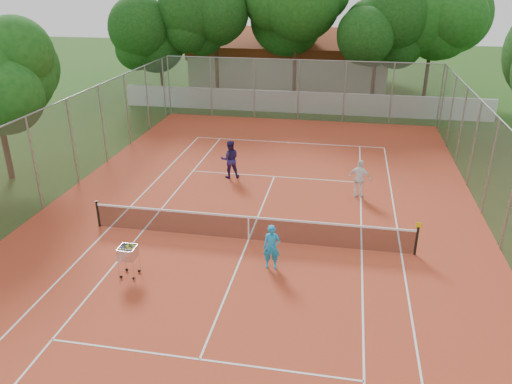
% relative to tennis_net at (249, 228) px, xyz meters
% --- Properties ---
extents(ground, '(120.00, 120.00, 0.00)m').
position_rel_tennis_net_xyz_m(ground, '(0.00, 0.00, -0.51)').
color(ground, '#1C3D10').
rests_on(ground, ground).
extents(court_pad, '(18.00, 34.00, 0.02)m').
position_rel_tennis_net_xyz_m(court_pad, '(0.00, 0.00, -0.50)').
color(court_pad, '#B13F22').
rests_on(court_pad, ground).
extents(court_lines, '(10.98, 23.78, 0.01)m').
position_rel_tennis_net_xyz_m(court_lines, '(0.00, 0.00, -0.49)').
color(court_lines, white).
rests_on(court_lines, court_pad).
extents(tennis_net, '(11.88, 0.10, 0.98)m').
position_rel_tennis_net_xyz_m(tennis_net, '(0.00, 0.00, 0.00)').
color(tennis_net, black).
rests_on(tennis_net, court_pad).
extents(perimeter_fence, '(18.00, 34.00, 4.00)m').
position_rel_tennis_net_xyz_m(perimeter_fence, '(0.00, 0.00, 1.49)').
color(perimeter_fence, slate).
rests_on(perimeter_fence, ground).
extents(boundary_wall, '(26.00, 0.30, 1.50)m').
position_rel_tennis_net_xyz_m(boundary_wall, '(0.00, 19.00, 0.24)').
color(boundary_wall, white).
rests_on(boundary_wall, ground).
extents(clubhouse, '(16.40, 9.00, 4.40)m').
position_rel_tennis_net_xyz_m(clubhouse, '(-2.00, 29.00, 1.69)').
color(clubhouse, beige).
rests_on(clubhouse, ground).
extents(tropical_trees, '(29.00, 19.00, 10.00)m').
position_rel_tennis_net_xyz_m(tropical_trees, '(0.00, 22.00, 4.49)').
color(tropical_trees, '#0D330C').
rests_on(tropical_trees, ground).
extents(player_near, '(0.60, 0.42, 1.55)m').
position_rel_tennis_net_xyz_m(player_near, '(1.13, -1.74, 0.29)').
color(player_near, '#1894D1').
rests_on(player_near, court_pad).
extents(player_far_left, '(1.07, 0.95, 1.84)m').
position_rel_tennis_net_xyz_m(player_far_left, '(-2.10, 5.96, 0.43)').
color(player_far_left, '#271C55').
rests_on(player_far_left, court_pad).
extents(player_far_right, '(1.08, 0.69, 1.71)m').
position_rel_tennis_net_xyz_m(player_far_right, '(4.01, 4.72, 0.36)').
color(player_far_right, white).
rests_on(player_far_right, court_pad).
extents(ball_hopper, '(0.70, 0.70, 1.16)m').
position_rel_tennis_net_xyz_m(ball_hopper, '(-3.32, -3.07, 0.09)').
color(ball_hopper, silver).
rests_on(ball_hopper, court_pad).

